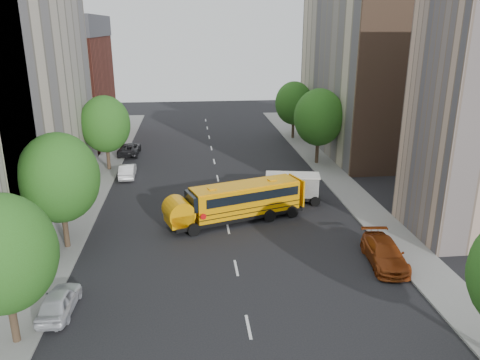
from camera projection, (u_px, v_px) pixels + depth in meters
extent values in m
plane|color=black|center=(226.00, 218.00, 36.41)|extent=(120.00, 120.00, 0.00)
cube|color=slate|center=(87.00, 200.00, 39.93)|extent=(3.00, 80.00, 0.12)
cube|color=slate|center=(348.00, 190.00, 42.30)|extent=(3.00, 80.00, 0.12)
cube|color=silver|center=(218.00, 178.00, 45.85)|extent=(0.15, 64.00, 0.01)
cube|color=maroon|center=(65.00, 90.00, 58.95)|extent=(10.00, 15.00, 13.00)
cube|color=beige|center=(365.00, 73.00, 54.34)|extent=(10.00, 22.00, 18.00)
cube|color=brown|center=(408.00, 84.00, 43.95)|extent=(10.10, 0.30, 18.00)
cylinder|color=#38281C|center=(13.00, 318.00, 21.64)|extent=(0.36, 0.36, 2.70)
ellipsoid|color=#285316|center=(2.00, 254.00, 20.60)|extent=(4.80, 4.80, 5.52)
cylinder|color=#38281C|center=(66.00, 228.00, 31.05)|extent=(0.36, 0.36, 2.88)
ellipsoid|color=#285316|center=(59.00, 178.00, 29.95)|extent=(5.12, 5.12, 5.89)
cylinder|color=#38281C|center=(108.00, 157.00, 48.05)|extent=(0.36, 0.36, 2.81)
ellipsoid|color=#285316|center=(105.00, 124.00, 46.98)|extent=(4.99, 4.99, 5.74)
cylinder|color=#38281C|center=(317.00, 150.00, 50.31)|extent=(0.36, 0.36, 2.95)
ellipsoid|color=#285316|center=(319.00, 117.00, 49.18)|extent=(5.25, 5.25, 6.04)
cylinder|color=#38281C|center=(293.00, 128.00, 61.67)|extent=(0.36, 0.36, 2.74)
ellipsoid|color=#285316|center=(294.00, 103.00, 60.62)|extent=(4.86, 4.86, 5.59)
cube|color=black|center=(237.00, 214.00, 35.76)|extent=(10.56, 5.51, 0.28)
cube|color=orange|center=(244.00, 198.00, 35.64)|extent=(8.61, 4.82, 2.12)
cube|color=orange|center=(183.00, 217.00, 33.90)|extent=(2.25, 2.54, 0.92)
cube|color=black|center=(196.00, 200.00, 33.94)|extent=(1.11, 2.16, 1.11)
cube|color=orange|center=(244.00, 185.00, 35.30)|extent=(8.56, 4.65, 0.13)
cube|color=black|center=(247.00, 192.00, 35.57)|extent=(7.93, 4.64, 0.69)
cube|color=black|center=(244.00, 207.00, 35.87)|extent=(8.63, 4.88, 0.06)
cube|color=black|center=(244.00, 203.00, 35.75)|extent=(8.63, 4.88, 0.06)
cube|color=orange|center=(292.00, 191.00, 37.31)|extent=(0.86, 2.23, 2.12)
cube|color=orange|center=(214.00, 188.00, 34.28)|extent=(0.70, 0.70, 0.09)
cube|color=orange|center=(269.00, 180.00, 36.12)|extent=(0.70, 0.70, 0.09)
cylinder|color=orange|center=(183.00, 211.00, 33.75)|extent=(2.51, 2.63, 1.94)
cylinder|color=red|center=(206.00, 216.00, 33.23)|extent=(0.45, 0.18, 0.46)
cylinder|color=black|center=(197.00, 229.00, 33.35)|extent=(0.96, 0.56, 0.92)
cylinder|color=black|center=(187.00, 217.00, 35.34)|extent=(0.96, 0.56, 0.92)
cylinder|color=black|center=(267.00, 216.00, 35.58)|extent=(0.96, 0.56, 0.92)
cylinder|color=black|center=(254.00, 206.00, 37.58)|extent=(0.96, 0.56, 0.92)
cylinder|color=black|center=(288.00, 212.00, 36.32)|extent=(0.96, 0.56, 0.92)
cylinder|color=black|center=(274.00, 202.00, 38.31)|extent=(0.96, 0.56, 0.92)
cube|color=black|center=(286.00, 196.00, 39.77)|extent=(5.86, 2.87, 0.28)
cube|color=white|center=(292.00, 185.00, 39.43)|extent=(4.55, 2.54, 1.68)
cube|color=white|center=(262.00, 187.00, 39.70)|extent=(1.61, 1.99, 1.12)
cube|color=silver|center=(292.00, 175.00, 39.15)|extent=(4.75, 2.66, 0.11)
cylinder|color=black|center=(262.00, 200.00, 39.06)|extent=(0.81, 0.37, 0.78)
cylinder|color=black|center=(262.00, 192.00, 40.83)|extent=(0.81, 0.37, 0.78)
cylinder|color=black|center=(288.00, 201.00, 38.90)|extent=(0.81, 0.37, 0.78)
cylinder|color=black|center=(288.00, 193.00, 40.67)|extent=(0.81, 0.37, 0.78)
cylinder|color=black|center=(313.00, 201.00, 38.75)|extent=(0.81, 0.37, 0.78)
cylinder|color=black|center=(312.00, 194.00, 40.52)|extent=(0.81, 0.37, 0.78)
imported|color=silver|center=(59.00, 301.00, 24.17)|extent=(1.74, 3.96, 1.33)
imported|color=white|center=(127.00, 171.00, 45.98)|extent=(1.57, 4.16, 1.35)
imported|color=black|center=(129.00, 149.00, 54.18)|extent=(2.35, 4.96, 1.37)
imported|color=maroon|center=(384.00, 253.00, 29.16)|extent=(2.54, 5.27, 1.48)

